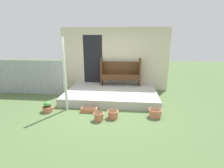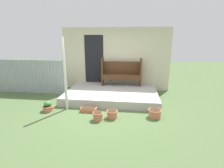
{
  "view_description": "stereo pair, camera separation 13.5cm",
  "coord_description": "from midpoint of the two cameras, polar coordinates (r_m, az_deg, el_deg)",
  "views": [
    {
      "loc": [
        0.79,
        -5.05,
        2.21
      ],
      "look_at": [
        0.23,
        0.4,
        0.73
      ],
      "focal_mm": 28.0,
      "sensor_mm": 36.0,
      "label": 1
    },
    {
      "loc": [
        0.92,
        -5.04,
        2.21
      ],
      "look_at": [
        0.23,
        0.4,
        0.73
      ],
      "focal_mm": 28.0,
      "sensor_mm": 36.0,
      "label": 2
    }
  ],
  "objects": [
    {
      "name": "flower_pot_middle",
      "position": [
        4.86,
        -5.15,
        -10.32
      ],
      "size": [
        0.29,
        0.29,
        0.23
      ],
      "color": "#C67251",
      "rests_on": "ground_plane"
    },
    {
      "name": "house_wall",
      "position": [
        7.46,
        -0.08,
        8.09
      ],
      "size": [
        4.52,
        0.08,
        2.6
      ],
      "color": "beige",
      "rests_on": "ground_plane"
    },
    {
      "name": "planter_box_rect",
      "position": [
        5.43,
        -8.24,
        -8.33
      ],
      "size": [
        0.49,
        0.21,
        0.13
      ],
      "color": "#C67251",
      "rests_on": "ground_plane"
    },
    {
      "name": "flower_pot_far_right",
      "position": [
        5.17,
        13.21,
        -9.05
      ],
      "size": [
        0.38,
        0.38,
        0.24
      ],
      "color": "#C67251",
      "rests_on": "ground_plane"
    },
    {
      "name": "porch_slab",
      "position": [
        6.57,
        -0.8,
        -3.27
      ],
      "size": [
        3.32,
        2.3,
        0.28
      ],
      "color": "#B2AFA8",
      "rests_on": "ground_plane"
    },
    {
      "name": "flower_pot_left",
      "position": [
        5.74,
        -20.92,
        -7.09
      ],
      "size": [
        0.33,
        0.33,
        0.32
      ],
      "color": "#C67251",
      "rests_on": "ground_plane"
    },
    {
      "name": "fence_corrugated",
      "position": [
        7.72,
        -26.77,
        1.99
      ],
      "size": [
        3.18,
        0.05,
        1.35
      ],
      "color": "#9EA3A8",
      "rests_on": "ground_plane"
    },
    {
      "name": "flower_pot_right",
      "position": [
        4.97,
        -0.48,
        -9.69
      ],
      "size": [
        0.32,
        0.32,
        0.23
      ],
      "color": "#C67251",
      "rests_on": "ground_plane"
    },
    {
      "name": "support_post",
      "position": [
        5.44,
        -15.84,
        2.83
      ],
      "size": [
        0.08,
        0.08,
        2.21
      ],
      "color": "silver",
      "rests_on": "ground_plane"
    },
    {
      "name": "ground_plane",
      "position": [
        5.57,
        -3.48,
        -8.29
      ],
      "size": [
        24.0,
        24.0,
        0.0
      ],
      "primitive_type": "plane",
      "color": "#516B3D"
    },
    {
      "name": "bench",
      "position": [
        7.17,
        2.25,
        4.06
      ],
      "size": [
        1.62,
        0.45,
        1.12
      ],
      "rotation": [
        0.0,
        0.0,
        0.03
      ],
      "color": "#4C2D19",
      "rests_on": "porch_slab"
    }
  ]
}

